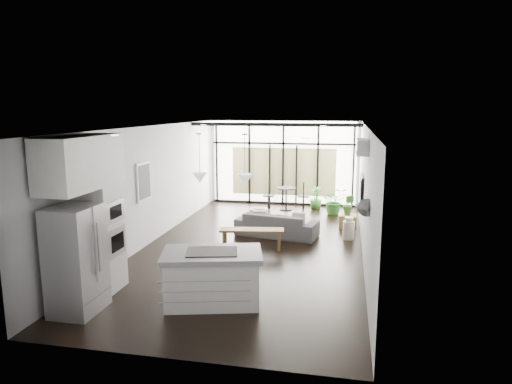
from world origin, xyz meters
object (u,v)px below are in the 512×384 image
at_px(island, 212,278).
at_px(console_bench, 252,239).
at_px(sofa, 277,220).
at_px(tv, 362,188).
at_px(pouf, 259,216).
at_px(fridge, 76,260).
at_px(milk_can, 349,228).

xyz_separation_m(island, console_bench, (0.03, 3.04, -0.21)).
bearing_deg(sofa, tv, -169.96).
bearing_deg(console_bench, pouf, 88.47).
distance_m(island, pouf, 5.40).
bearing_deg(tv, fridge, -132.23).
distance_m(console_bench, pouf, 2.37).
height_order(sofa, milk_can, sofa).
bearing_deg(milk_can, fridge, -130.15).
relative_size(island, tv, 1.48).
xyz_separation_m(console_bench, pouf, (-0.30, 2.35, -0.03)).
height_order(fridge, console_bench, fridge).
relative_size(pouf, tv, 0.48).
xyz_separation_m(sofa, milk_can, (1.79, 0.05, -0.12)).
relative_size(island, fridge, 0.94).
relative_size(island, milk_can, 2.88).
xyz_separation_m(island, milk_can, (2.22, 4.29, -0.16)).
bearing_deg(sofa, pouf, -48.60).
distance_m(console_bench, tv, 2.93).
xyz_separation_m(island, sofa, (0.43, 4.24, -0.04)).
relative_size(console_bench, milk_can, 2.62).
distance_m(fridge, tv, 6.70).
bearing_deg(pouf, console_bench, -82.83).
bearing_deg(console_bench, fridge, -127.10).
xyz_separation_m(console_bench, milk_can, (2.19, 1.25, 0.04)).
bearing_deg(fridge, milk_can, 49.85).
bearing_deg(console_bench, sofa, 62.93).
bearing_deg(milk_can, island, -117.38).
distance_m(sofa, pouf, 1.36).
relative_size(milk_can, tv, 0.51).
relative_size(fridge, milk_can, 3.06).
xyz_separation_m(fridge, tv, (4.49, 4.95, 0.44)).
bearing_deg(pouf, sofa, -58.87).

